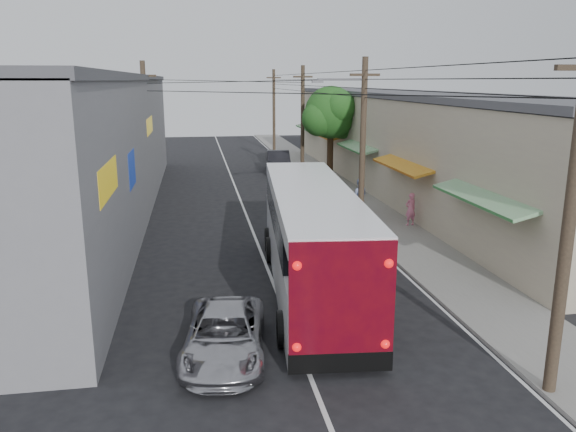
% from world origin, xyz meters
% --- Properties ---
extents(ground, '(120.00, 120.00, 0.00)m').
position_xyz_m(ground, '(0.00, 0.00, 0.00)').
color(ground, black).
rests_on(ground, ground).
extents(sidewalk, '(3.00, 80.00, 0.12)m').
position_xyz_m(sidewalk, '(6.50, 20.00, 0.06)').
color(sidewalk, slate).
rests_on(sidewalk, ground).
extents(building_right, '(7.09, 40.00, 6.25)m').
position_xyz_m(building_right, '(10.99, 22.00, 3.15)').
color(building_right, '#B1A38D').
rests_on(building_right, ground).
extents(building_left, '(7.20, 36.00, 7.25)m').
position_xyz_m(building_left, '(-8.50, 18.00, 3.65)').
color(building_left, gray).
rests_on(building_left, ground).
extents(utility_poles, '(11.80, 45.28, 8.00)m').
position_xyz_m(utility_poles, '(3.13, 20.33, 4.13)').
color(utility_poles, '#473828').
rests_on(utility_poles, ground).
extents(street_tree, '(4.40, 4.00, 6.60)m').
position_xyz_m(street_tree, '(6.87, 26.02, 4.67)').
color(street_tree, '#3F2B19').
rests_on(street_tree, ground).
extents(coach_bus, '(3.62, 12.31, 3.50)m').
position_xyz_m(coach_bus, '(1.21, 5.50, 1.81)').
color(coach_bus, white).
rests_on(coach_bus, ground).
extents(jeepney, '(2.53, 4.60, 1.22)m').
position_xyz_m(jeepney, '(-1.97, 1.00, 0.61)').
color(jeepney, '#B1AFB6').
rests_on(jeepney, ground).
extents(parked_suv, '(2.61, 5.25, 1.47)m').
position_xyz_m(parked_suv, '(3.80, 14.86, 0.73)').
color(parked_suv, '#A5A5AD').
rests_on(parked_suv, ground).
extents(parked_car_mid, '(2.33, 4.60, 1.50)m').
position_xyz_m(parked_car_mid, '(4.14, 22.92, 0.75)').
color(parked_car_mid, '#26262B').
rests_on(parked_car_mid, ground).
extents(parked_car_far, '(2.16, 5.05, 1.62)m').
position_xyz_m(parked_car_far, '(3.80, 30.63, 0.81)').
color(parked_car_far, black).
rests_on(parked_car_far, ground).
extents(pedestrian_near, '(0.66, 0.52, 1.59)m').
position_xyz_m(pedestrian_near, '(7.60, 12.69, 0.92)').
color(pedestrian_near, pink).
rests_on(pedestrian_near, sidewalk).
extents(pedestrian_far, '(1.05, 0.93, 1.80)m').
position_xyz_m(pedestrian_far, '(5.92, 15.72, 1.02)').
color(pedestrian_far, '#8393BF').
rests_on(pedestrian_far, sidewalk).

